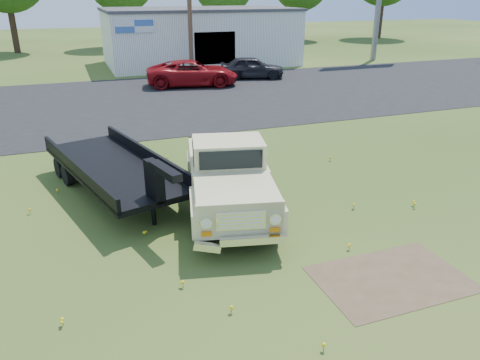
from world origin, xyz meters
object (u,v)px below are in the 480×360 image
Objects in this scene: dark_sedan at (252,68)px; red_pickup at (192,73)px; vintage_pickup_truck at (228,176)px; flatbed_trailer at (113,163)px.

red_pickup is at bearing 121.38° from dark_sedan.
red_pickup is (3.59, 17.11, -0.22)m from vintage_pickup_truck.
vintage_pickup_truck reaches higher than red_pickup.
red_pickup is 4.43m from dark_sedan.
red_pickup is at bearing 51.91° from flatbed_trailer.
vintage_pickup_truck is 1.30× the size of dark_sedan.
flatbed_trailer is 1.19× the size of red_pickup.
dark_sedan is at bearing -64.68° from red_pickup.
flatbed_trailer is 1.57× the size of dark_sedan.
vintage_pickup_truck is 3.47m from flatbed_trailer.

